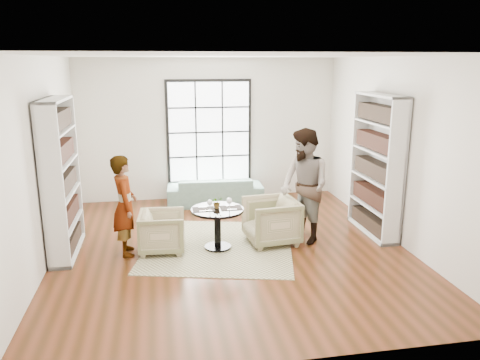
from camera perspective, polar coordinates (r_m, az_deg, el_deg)
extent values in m
plane|color=#5C2A15|center=(7.61, -1.06, -8.29)|extent=(6.00, 6.00, 0.00)
plane|color=silver|center=(10.10, -3.81, 6.17)|extent=(5.50, 0.00, 5.50)
plane|color=silver|center=(7.28, -23.05, 1.86)|extent=(0.00, 6.00, 6.00)
plane|color=silver|center=(8.06, 18.60, 3.38)|extent=(0.00, 6.00, 6.00)
plane|color=silver|center=(4.33, 5.15, -4.96)|extent=(5.50, 0.00, 5.50)
plane|color=white|center=(7.03, -1.18, 14.92)|extent=(6.00, 6.00, 0.00)
cube|color=black|center=(10.09, -3.79, 5.87)|extent=(1.82, 0.06, 2.22)
cube|color=white|center=(10.05, -3.76, 5.84)|extent=(1.70, 0.02, 2.10)
cube|color=#B2B086|center=(7.69, -2.58, -8.01)|extent=(2.81, 2.81, 0.01)
cylinder|color=black|center=(7.61, -2.72, -8.16)|extent=(0.43, 0.43, 0.04)
cylinder|color=black|center=(7.50, -2.75, -6.01)|extent=(0.11, 0.11, 0.59)
cylinder|color=black|center=(7.39, -2.78, -3.66)|extent=(0.83, 0.83, 0.04)
imported|color=#769D95|center=(9.82, -3.06, -1.28)|extent=(2.01, 0.88, 0.58)
imported|color=tan|center=(7.49, -9.44, -6.22)|extent=(0.76, 0.74, 0.65)
imported|color=tan|center=(7.72, 3.81, -5.00)|extent=(0.90, 0.88, 0.75)
imported|color=gray|center=(7.36, -13.88, -3.04)|extent=(0.44, 0.61, 1.57)
imported|color=gray|center=(7.70, 7.86, -0.75)|extent=(0.95, 1.08, 1.88)
cube|color=black|center=(7.36, -4.48, -3.57)|extent=(0.34, 0.26, 0.01)
cube|color=black|center=(7.41, -1.10, -3.41)|extent=(0.34, 0.26, 0.01)
cylinder|color=silver|center=(7.28, -3.69, -3.75)|extent=(0.07, 0.07, 0.01)
cylinder|color=silver|center=(7.26, -3.69, -3.36)|extent=(0.01, 0.01, 0.10)
sphere|color=maroon|center=(7.24, -3.70, -2.75)|extent=(0.08, 0.08, 0.08)
ellipsoid|color=white|center=(7.24, -3.70, -2.75)|extent=(0.08, 0.08, 0.09)
cylinder|color=silver|center=(7.31, -1.30, -3.63)|extent=(0.07, 0.07, 0.01)
cylinder|color=silver|center=(7.30, -1.30, -3.21)|extent=(0.01, 0.01, 0.11)
sphere|color=maroon|center=(7.27, -1.30, -2.54)|extent=(0.09, 0.09, 0.09)
ellipsoid|color=white|center=(7.27, -1.30, -2.54)|extent=(0.09, 0.09, 0.10)
imported|color=gray|center=(7.39, -2.84, -2.72)|extent=(0.21, 0.20, 0.19)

